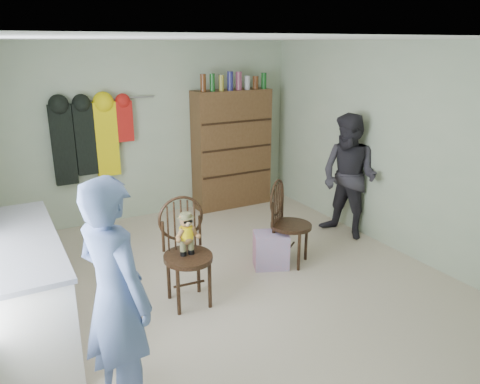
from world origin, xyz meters
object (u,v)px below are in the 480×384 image
counter (23,290)px  chair_front (186,244)px  chair_far (286,219)px  dresser (232,148)px

counter → chair_front: size_ratio=1.75×
chair_front → chair_far: (1.34, 0.26, -0.08)m
counter → chair_front: (1.45, -0.08, 0.14)m
chair_front → dresser: size_ratio=0.51×
chair_front → chair_far: 1.37m
chair_far → dresser: bearing=41.1°
chair_front → counter: bearing=-178.7°
chair_front → dresser: (1.75, 2.37, 0.30)m
dresser → counter: bearing=-144.3°
counter → chair_far: chair_far is taller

